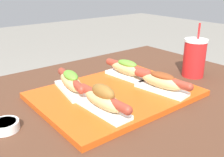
{
  "coord_description": "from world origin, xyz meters",
  "views": [
    {
      "loc": [
        -0.56,
        -0.61,
        1.08
      ],
      "look_at": [
        -0.06,
        0.02,
        0.78
      ],
      "focal_mm": 42.0,
      "sensor_mm": 36.0,
      "label": 1
    }
  ],
  "objects": [
    {
      "name": "drink_cup",
      "position": [
        0.31,
        -0.04,
        0.79
      ],
      "size": [
        0.09,
        0.09,
        0.21
      ],
      "color": "red",
      "rests_on": "patio_table"
    },
    {
      "name": "hot_dog_3",
      "position": [
        0.06,
        0.08,
        0.77
      ],
      "size": [
        0.08,
        0.22,
        0.07
      ],
      "color": "white",
      "rests_on": "serving_tray"
    },
    {
      "name": "sauce_bowl",
      "position": [
        -0.41,
        0.02,
        0.73
      ],
      "size": [
        0.07,
        0.07,
        0.02
      ],
      "color": "silver",
      "rests_on": "patio_table"
    },
    {
      "name": "hot_dog_2",
      "position": [
        -0.17,
        0.09,
        0.77
      ],
      "size": [
        0.09,
        0.22,
        0.07
      ],
      "color": "white",
      "rests_on": "serving_tray"
    },
    {
      "name": "serving_tray",
      "position": [
        -0.06,
        0.0,
        0.73
      ],
      "size": [
        0.5,
        0.38,
        0.02
      ],
      "color": "#CC4C14",
      "rests_on": "patio_table"
    },
    {
      "name": "hot_dog_0",
      "position": [
        -0.17,
        -0.08,
        0.77
      ],
      "size": [
        0.07,
        0.22,
        0.08
      ],
      "color": "white",
      "rests_on": "serving_tray"
    },
    {
      "name": "hot_dog_1",
      "position": [
        0.06,
        -0.09,
        0.77
      ],
      "size": [
        0.09,
        0.22,
        0.06
      ],
      "color": "white",
      "rests_on": "serving_tray"
    }
  ]
}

